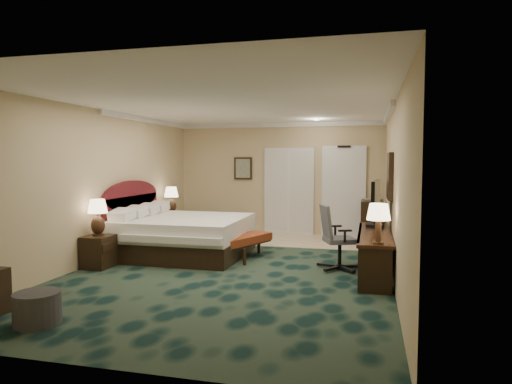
% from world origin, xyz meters
% --- Properties ---
extents(floor, '(5.00, 7.50, 0.00)m').
position_xyz_m(floor, '(0.00, 0.00, 0.00)').
color(floor, black).
rests_on(floor, ground).
extents(ceiling, '(5.00, 7.50, 0.00)m').
position_xyz_m(ceiling, '(0.00, 0.00, 2.70)').
color(ceiling, white).
rests_on(ceiling, wall_back).
extents(wall_back, '(5.00, 0.00, 2.70)m').
position_xyz_m(wall_back, '(0.00, 3.75, 1.35)').
color(wall_back, tan).
rests_on(wall_back, ground).
extents(wall_front, '(5.00, 0.00, 2.70)m').
position_xyz_m(wall_front, '(0.00, -3.75, 1.35)').
color(wall_front, tan).
rests_on(wall_front, ground).
extents(wall_left, '(0.00, 7.50, 2.70)m').
position_xyz_m(wall_left, '(-2.50, 0.00, 1.35)').
color(wall_left, tan).
rests_on(wall_left, ground).
extents(wall_right, '(0.00, 7.50, 2.70)m').
position_xyz_m(wall_right, '(2.50, 0.00, 1.35)').
color(wall_right, tan).
rests_on(wall_right, ground).
extents(crown_molding, '(5.00, 7.50, 0.10)m').
position_xyz_m(crown_molding, '(0.00, 0.00, 2.65)').
color(crown_molding, white).
rests_on(crown_molding, wall_back).
extents(tile_patch, '(3.20, 1.70, 0.01)m').
position_xyz_m(tile_patch, '(0.90, 2.90, 0.01)').
color(tile_patch, beige).
rests_on(tile_patch, ground).
extents(headboard, '(0.12, 2.00, 1.40)m').
position_xyz_m(headboard, '(-2.44, 1.00, 0.70)').
color(headboard, '#430A0A').
rests_on(headboard, ground).
extents(entry_door, '(1.02, 0.06, 2.18)m').
position_xyz_m(entry_door, '(1.55, 3.72, 1.05)').
color(entry_door, white).
rests_on(entry_door, ground).
extents(closet_doors, '(1.20, 0.06, 2.10)m').
position_xyz_m(closet_doors, '(0.25, 3.71, 1.05)').
color(closet_doors, silver).
rests_on(closet_doors, ground).
extents(wall_art, '(0.45, 0.06, 0.55)m').
position_xyz_m(wall_art, '(-0.90, 3.71, 1.60)').
color(wall_art, '#537160').
rests_on(wall_art, wall_back).
extents(wall_mirror, '(0.05, 0.95, 0.75)m').
position_xyz_m(wall_mirror, '(2.46, 0.60, 1.55)').
color(wall_mirror, white).
rests_on(wall_mirror, wall_right).
extents(bed, '(2.27, 2.11, 0.72)m').
position_xyz_m(bed, '(-1.26, 0.85, 0.36)').
color(bed, white).
rests_on(bed, ground).
extents(nightstand_near, '(0.43, 0.49, 0.54)m').
position_xyz_m(nightstand_near, '(-2.27, -0.45, 0.27)').
color(nightstand_near, black).
rests_on(nightstand_near, ground).
extents(nightstand_far, '(0.47, 0.54, 0.59)m').
position_xyz_m(nightstand_far, '(-2.24, 2.39, 0.30)').
color(nightstand_far, black).
rests_on(nightstand_far, ground).
extents(lamp_near, '(0.36, 0.36, 0.61)m').
position_xyz_m(lamp_near, '(-2.28, -0.42, 0.84)').
color(lamp_near, '#312014').
rests_on(lamp_near, nightstand_near).
extents(lamp_far, '(0.34, 0.34, 0.61)m').
position_xyz_m(lamp_far, '(-2.22, 2.37, 0.90)').
color(lamp_far, '#312014').
rests_on(lamp_far, nightstand_far).
extents(bed_bench, '(0.88, 1.32, 0.42)m').
position_xyz_m(bed_bench, '(-0.09, 0.83, 0.21)').
color(bed_bench, maroon).
rests_on(bed_bench, ground).
extents(ottoman, '(0.66, 0.66, 0.36)m').
position_xyz_m(ottoman, '(-1.38, -2.98, 0.18)').
color(ottoman, '#2A2A2B').
rests_on(ottoman, ground).
extents(desk, '(0.50, 2.32, 0.67)m').
position_xyz_m(desk, '(2.23, 0.20, 0.33)').
color(desk, black).
rests_on(desk, ground).
extents(tv, '(0.19, 1.02, 0.79)m').
position_xyz_m(tv, '(2.25, 0.88, 1.06)').
color(tv, black).
rests_on(tv, desk).
extents(desk_lamp, '(0.37, 0.37, 0.56)m').
position_xyz_m(desk_lamp, '(2.27, -0.82, 0.95)').
color(desk_lamp, '#312014').
rests_on(desk_lamp, desk).
extents(desk_chair, '(0.80, 0.77, 1.07)m').
position_xyz_m(desk_chair, '(1.68, 0.41, 0.54)').
color(desk_chair, '#494A54').
rests_on(desk_chair, ground).
extents(minibar, '(0.48, 0.86, 0.91)m').
position_xyz_m(minibar, '(2.21, 3.20, 0.46)').
color(minibar, black).
rests_on(minibar, ground).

